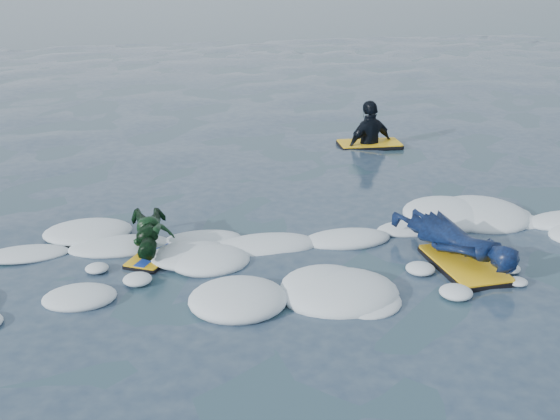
% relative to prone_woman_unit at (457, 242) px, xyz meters
% --- Properties ---
extents(ground, '(120.00, 120.00, 0.00)m').
position_rel_prone_woman_unit_xyz_m(ground, '(-1.97, -0.52, -0.24)').
color(ground, '#182639').
rests_on(ground, ground).
extents(foam_band, '(12.00, 3.10, 0.30)m').
position_rel_prone_woman_unit_xyz_m(foam_band, '(-1.97, 0.51, -0.24)').
color(foam_band, silver).
rests_on(foam_band, ground).
extents(prone_woman_unit, '(1.19, 1.88, 0.46)m').
position_rel_prone_woman_unit_xyz_m(prone_woman_unit, '(0.00, 0.00, 0.00)').
color(prone_woman_unit, black).
rests_on(prone_woman_unit, ground).
extents(prone_child_unit, '(0.74, 1.22, 0.44)m').
position_rel_prone_woman_unit_xyz_m(prone_child_unit, '(-3.45, 0.98, -0.01)').
color(prone_child_unit, black).
rests_on(prone_child_unit, ground).
extents(waiting_rider_unit, '(1.18, 0.73, 1.71)m').
position_rel_prone_woman_unit_xyz_m(waiting_rider_unit, '(0.67, 4.96, -0.23)').
color(waiting_rider_unit, black).
rests_on(waiting_rider_unit, ground).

